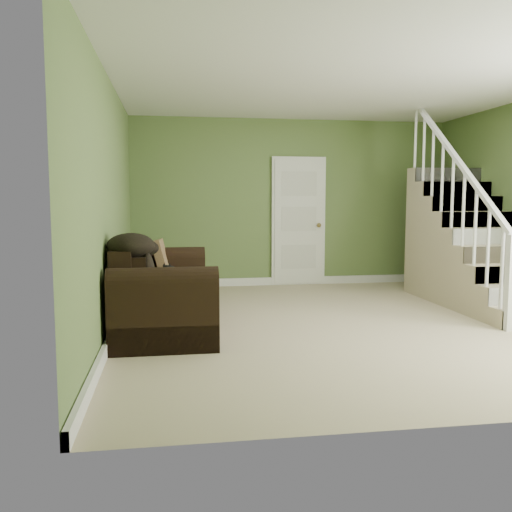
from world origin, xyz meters
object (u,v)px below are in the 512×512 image
object	(u,v)px
side_table	(147,282)
cat	(170,273)
sofa	(160,295)
banana	(173,288)

from	to	relation	value
side_table	cat	world-z (taller)	side_table
sofa	side_table	world-z (taller)	sofa
sofa	banana	bearing A→B (deg)	-77.00
cat	banana	size ratio (longest dim) A/B	2.56
side_table	banana	xyz separation A→B (m)	(0.33, -1.94, 0.22)
sofa	banana	world-z (taller)	sofa
cat	banana	bearing A→B (deg)	-75.40
cat	banana	distance (m)	0.71
side_table	banana	distance (m)	1.98
sofa	side_table	bearing A→B (deg)	98.37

